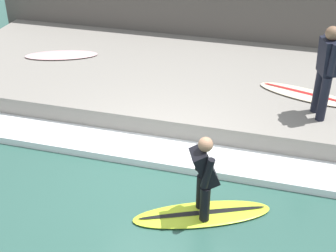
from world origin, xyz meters
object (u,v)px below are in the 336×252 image
(surfboard_waiting_near, at_px, (305,94))
(surfboard_spare, at_px, (61,55))
(surfer_waiting_near, at_px, (326,68))
(surfboard_riding, at_px, (202,214))
(surfer_riding, at_px, (204,173))

(surfboard_waiting_near, distance_m, surfboard_spare, 5.63)
(surfer_waiting_near, bearing_deg, surfboard_riding, 149.74)
(surfer_riding, bearing_deg, surfboard_spare, 46.69)
(surfer_riding, height_order, surfboard_spare, surfer_riding)
(surfer_waiting_near, relative_size, surfboard_spare, 0.95)
(surfer_waiting_near, relative_size, surfboard_waiting_near, 0.88)
(surfer_riding, xyz_separation_m, surfboard_spare, (4.02, 4.26, -0.28))
(surfboard_riding, relative_size, surfer_riding, 1.61)
(surfboard_riding, distance_m, surfer_riding, 0.77)
(surfboard_riding, distance_m, surfer_waiting_near, 3.45)
(surfboard_spare, bearing_deg, surfer_waiting_near, -102.54)
(surfer_waiting_near, bearing_deg, surfer_riding, 149.74)
(surfer_riding, bearing_deg, surfer_waiting_near, -30.26)
(surfboard_riding, bearing_deg, surfboard_waiting_near, -21.19)
(surfer_riding, bearing_deg, surfboard_waiting_near, -21.19)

